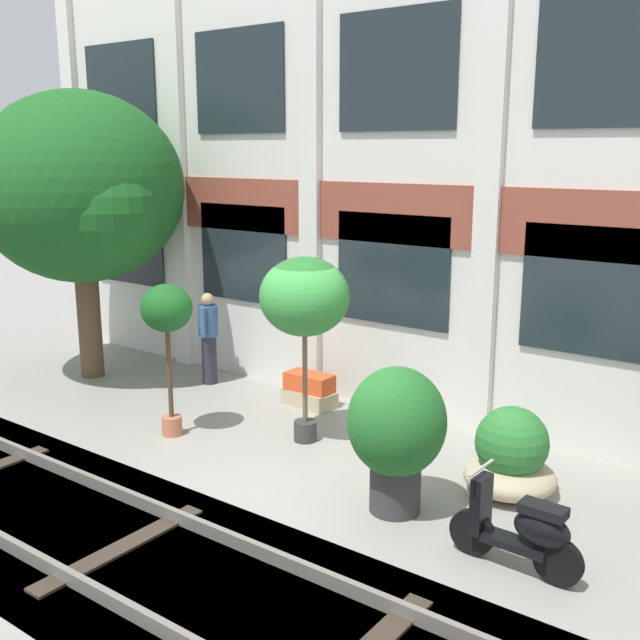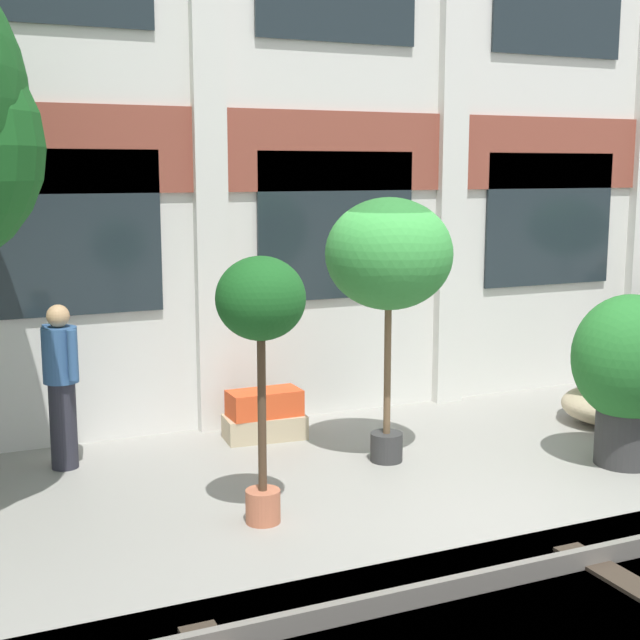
{
  "view_description": "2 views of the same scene",
  "coord_description": "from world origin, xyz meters",
  "px_view_note": "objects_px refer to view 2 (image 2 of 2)",
  "views": [
    {
      "loc": [
        5.83,
        -6.87,
        4.06
      ],
      "look_at": [
        -0.62,
        1.83,
        1.57
      ],
      "focal_mm": 42.0,
      "sensor_mm": 36.0,
      "label": 1
    },
    {
      "loc": [
        -4.41,
        -6.55,
        2.9
      ],
      "look_at": [
        -1.06,
        0.93,
        1.51
      ],
      "focal_mm": 50.0,
      "sensor_mm": 36.0,
      "label": 2
    }
  ],
  "objects_px": {
    "potted_plant_fluted_column": "(629,367)",
    "potted_plant_square_trough": "(265,416)",
    "potted_plant_terracotta_small": "(261,313)",
    "resident_watching_tracks": "(61,381)",
    "potted_plant_wide_bowl": "(611,384)",
    "potted_plant_tall_urn": "(389,258)"
  },
  "relations": [
    {
      "from": "resident_watching_tracks",
      "to": "potted_plant_square_trough",
      "type": "bearing_deg",
      "value": 159.21
    },
    {
      "from": "potted_plant_wide_bowl",
      "to": "resident_watching_tracks",
      "type": "distance_m",
      "value": 6.07
    },
    {
      "from": "potted_plant_fluted_column",
      "to": "potted_plant_square_trough",
      "type": "distance_m",
      "value": 3.8
    },
    {
      "from": "potted_plant_fluted_column",
      "to": "resident_watching_tracks",
      "type": "relative_size",
      "value": 1.05
    },
    {
      "from": "potted_plant_terracotta_small",
      "to": "resident_watching_tracks",
      "type": "bearing_deg",
      "value": 121.85
    },
    {
      "from": "potted_plant_tall_urn",
      "to": "resident_watching_tracks",
      "type": "relative_size",
      "value": 1.62
    },
    {
      "from": "potted_plant_terracotta_small",
      "to": "potted_plant_fluted_column",
      "type": "bearing_deg",
      "value": -1.2
    },
    {
      "from": "potted_plant_wide_bowl",
      "to": "potted_plant_square_trough",
      "type": "height_order",
      "value": "potted_plant_wide_bowl"
    },
    {
      "from": "potted_plant_wide_bowl",
      "to": "potted_plant_fluted_column",
      "type": "bearing_deg",
      "value": -126.65
    },
    {
      "from": "potted_plant_fluted_column",
      "to": "potted_plant_terracotta_small",
      "type": "bearing_deg",
      "value": 178.8
    },
    {
      "from": "potted_plant_square_trough",
      "to": "potted_plant_fluted_column",
      "type": "bearing_deg",
      "value": -37.42
    },
    {
      "from": "potted_plant_wide_bowl",
      "to": "potted_plant_terracotta_small",
      "type": "distance_m",
      "value": 4.98
    },
    {
      "from": "potted_plant_terracotta_small",
      "to": "resident_watching_tracks",
      "type": "xyz_separation_m",
      "value": [
        -1.29,
        2.08,
        -0.89
      ]
    },
    {
      "from": "potted_plant_wide_bowl",
      "to": "potted_plant_terracotta_small",
      "type": "bearing_deg",
      "value": -166.67
    },
    {
      "from": "potted_plant_tall_urn",
      "to": "resident_watching_tracks",
      "type": "distance_m",
      "value": 3.39
    },
    {
      "from": "potted_plant_tall_urn",
      "to": "potted_plant_fluted_column",
      "type": "distance_m",
      "value": 2.59
    },
    {
      "from": "potted_plant_terracotta_small",
      "to": "potted_plant_square_trough",
      "type": "height_order",
      "value": "potted_plant_terracotta_small"
    },
    {
      "from": "potted_plant_tall_urn",
      "to": "potted_plant_square_trough",
      "type": "distance_m",
      "value": 2.33
    },
    {
      "from": "potted_plant_terracotta_small",
      "to": "resident_watching_tracks",
      "type": "distance_m",
      "value": 2.61
    },
    {
      "from": "resident_watching_tracks",
      "to": "potted_plant_wide_bowl",
      "type": "bearing_deg",
      "value": 147.22
    },
    {
      "from": "resident_watching_tracks",
      "to": "potted_plant_fluted_column",
      "type": "bearing_deg",
      "value": 133.46
    },
    {
      "from": "resident_watching_tracks",
      "to": "potted_plant_terracotta_small",
      "type": "bearing_deg",
      "value": 98.33
    }
  ]
}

